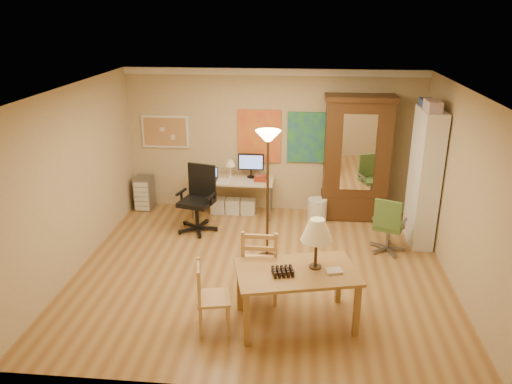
# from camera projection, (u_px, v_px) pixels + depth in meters

# --- Properties ---
(floor) EXTENTS (5.50, 5.50, 0.00)m
(floor) POSITION_uv_depth(u_px,v_px,m) (261.00, 270.00, 7.51)
(floor) COLOR brown
(floor) RESTS_ON ground
(crown_molding) EXTENTS (5.50, 0.08, 0.12)m
(crown_molding) POSITION_uv_depth(u_px,v_px,m) (273.00, 72.00, 8.89)
(crown_molding) COLOR white
(crown_molding) RESTS_ON floor
(corkboard) EXTENTS (0.90, 0.04, 0.62)m
(corkboard) POSITION_uv_depth(u_px,v_px,m) (165.00, 132.00, 9.48)
(corkboard) COLOR tan
(corkboard) RESTS_ON floor
(art_panel_left) EXTENTS (0.80, 0.04, 1.00)m
(art_panel_left) POSITION_uv_depth(u_px,v_px,m) (259.00, 136.00, 9.34)
(art_panel_left) COLOR gold
(art_panel_left) RESTS_ON floor
(art_panel_right) EXTENTS (0.75, 0.04, 0.95)m
(art_panel_right) POSITION_uv_depth(u_px,v_px,m) (308.00, 138.00, 9.26)
(art_panel_right) COLOR #23588D
(art_panel_right) RESTS_ON floor
(dining_table) EXTENTS (1.62, 1.19, 1.37)m
(dining_table) POSITION_uv_depth(u_px,v_px,m) (304.00, 259.00, 6.01)
(dining_table) COLOR brown
(dining_table) RESTS_ON floor
(ladder_chair_back) EXTENTS (0.50, 0.47, 1.06)m
(ladder_chair_back) POSITION_uv_depth(u_px,v_px,m) (261.00, 266.00, 6.62)
(ladder_chair_back) COLOR tan
(ladder_chair_back) RESTS_ON floor
(ladder_chair_left) EXTENTS (0.47, 0.48, 0.89)m
(ladder_chair_left) POSITION_uv_depth(u_px,v_px,m) (211.00, 299.00, 6.02)
(ladder_chair_left) COLOR tan
(ladder_chair_left) RESTS_ON floor
(torchiere_lamp) EXTENTS (0.37, 0.37, 2.06)m
(torchiere_lamp) POSITION_uv_depth(u_px,v_px,m) (268.00, 158.00, 7.30)
(torchiere_lamp) COLOR #3E2D19
(torchiere_lamp) RESTS_ON floor
(computer_desk) EXTENTS (1.54, 0.67, 1.17)m
(computer_desk) POSITION_uv_depth(u_px,v_px,m) (234.00, 193.00, 9.44)
(computer_desk) COLOR tan
(computer_desk) RESTS_ON floor
(office_chair_black) EXTENTS (0.72, 0.72, 1.16)m
(office_chair_black) POSITION_uv_depth(u_px,v_px,m) (198.00, 214.00, 8.78)
(office_chair_black) COLOR black
(office_chair_black) RESTS_ON floor
(office_chair_green) EXTENTS (0.58, 0.58, 0.94)m
(office_chair_green) POSITION_uv_depth(u_px,v_px,m) (387.00, 237.00, 8.01)
(office_chair_green) COLOR slate
(office_chair_green) RESTS_ON floor
(drawer_cart) EXTENTS (0.32, 0.39, 0.65)m
(drawer_cart) POSITION_uv_depth(u_px,v_px,m) (144.00, 193.00, 9.72)
(drawer_cart) COLOR slate
(drawer_cart) RESTS_ON floor
(armoire) EXTENTS (1.24, 0.59, 2.29)m
(armoire) POSITION_uv_depth(u_px,v_px,m) (356.00, 166.00, 9.12)
(armoire) COLOR #37200F
(armoire) RESTS_ON floor
(bookshelf) EXTENTS (0.34, 0.90, 2.24)m
(bookshelf) POSITION_uv_depth(u_px,v_px,m) (424.00, 178.00, 8.11)
(bookshelf) COLOR white
(bookshelf) RESTS_ON floor
(wastebin) EXTENTS (0.35, 0.35, 0.44)m
(wastebin) POSITION_uv_depth(u_px,v_px,m) (317.00, 210.00, 9.15)
(wastebin) COLOR silver
(wastebin) RESTS_ON floor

